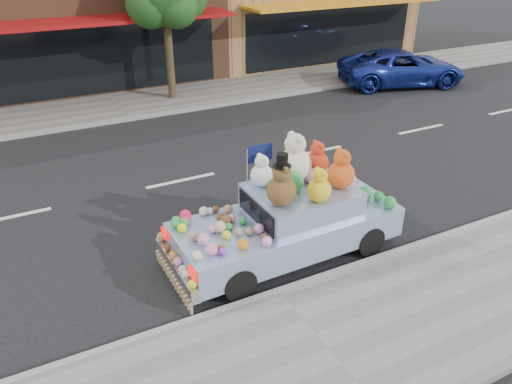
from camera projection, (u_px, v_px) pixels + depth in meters
ground at (181, 181)px, 12.55m from camera, size 120.00×120.00×0.00m
near_sidewalk at (328, 351)px, 7.41m from camera, size 60.00×3.00×0.12m
far_sidewalk at (119, 106)px, 17.64m from camera, size 60.00×3.00×0.12m
near_kerb at (279, 293)px, 8.59m from camera, size 60.00×0.12×0.13m
far_kerb at (130, 119)px, 16.46m from camera, size 60.00×0.12×0.13m
car_blue at (402, 68)px, 20.00m from camera, size 5.45×3.68×1.39m
art_car at (289, 216)px, 9.39m from camera, size 4.51×1.84×2.31m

